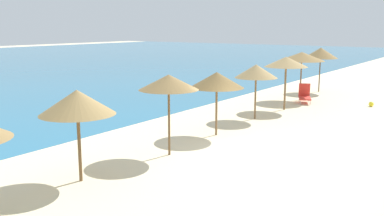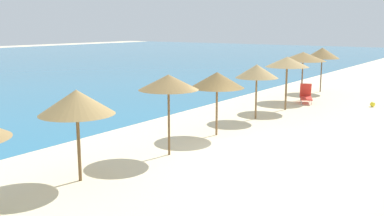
{
  "view_description": "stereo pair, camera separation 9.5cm",
  "coord_description": "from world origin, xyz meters",
  "views": [
    {
      "loc": [
        -12.43,
        -6.51,
        4.2
      ],
      "look_at": [
        -0.32,
        1.95,
        1.4
      ],
      "focal_mm": 40.6,
      "sensor_mm": 36.0,
      "label": 1
    },
    {
      "loc": [
        -12.38,
        -6.59,
        4.2
      ],
      "look_at": [
        -0.32,
        1.95,
        1.4
      ],
      "focal_mm": 40.6,
      "sensor_mm": 36.0,
      "label": 2
    }
  ],
  "objects": [
    {
      "name": "beach_umbrella_3",
      "position": [
        -4.85,
        2.52,
        2.2
      ],
      "size": [
        2.05,
        2.05,
        2.54
      ],
      "color": "brown",
      "rests_on": "ground_plane"
    },
    {
      "name": "beach_umbrella_9",
      "position": [
        15.15,
        2.71,
        2.5
      ],
      "size": [
        2.15,
        2.15,
        2.85
      ],
      "color": "brown",
      "rests_on": "ground_plane"
    },
    {
      "name": "ground_plane",
      "position": [
        0.0,
        0.0,
        0.0
      ],
      "size": [
        160.0,
        160.0,
        0.0
      ],
      "primitive_type": "plane",
      "color": "beige"
    },
    {
      "name": "beach_umbrella_6",
      "position": [
        5.23,
        2.3,
        2.19
      ],
      "size": [
        1.94,
        1.94,
        2.5
      ],
      "color": "brown",
      "rests_on": "ground_plane"
    },
    {
      "name": "beach_ball",
      "position": [
        11.53,
        -1.36,
        0.13
      ],
      "size": [
        0.26,
        0.26,
        0.26
      ],
      "primitive_type": "sphere",
      "color": "yellow",
      "rests_on": "ground_plane"
    },
    {
      "name": "lounge_chair_2",
      "position": [
        10.71,
        2.0,
        0.4
      ],
      "size": [
        1.49,
        1.12,
        1.03
      ],
      "rotation": [
        0.0,
        0.0,
        1.99
      ],
      "color": "red",
      "rests_on": "ground_plane"
    },
    {
      "name": "beach_umbrella_8",
      "position": [
        11.38,
        2.52,
        2.5
      ],
      "size": [
        2.56,
        2.56,
        2.75
      ],
      "color": "brown",
      "rests_on": "ground_plane"
    },
    {
      "name": "beach_umbrella_7",
      "position": [
        8.1,
        2.08,
        2.43
      ],
      "size": [
        2.17,
        2.17,
        2.69
      ],
      "color": "brown",
      "rests_on": "ground_plane"
    },
    {
      "name": "beach_umbrella_4",
      "position": [
        -1.51,
        2.03,
        2.42
      ],
      "size": [
        1.95,
        1.95,
        2.67
      ],
      "color": "brown",
      "rests_on": "ground_plane"
    },
    {
      "name": "beach_umbrella_5",
      "position": [
        1.64,
        2.16,
        2.16
      ],
      "size": [
        2.1,
        2.1,
        2.47
      ],
      "color": "brown",
      "rests_on": "ground_plane"
    }
  ]
}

